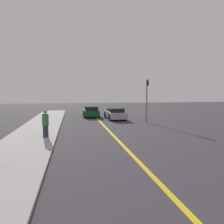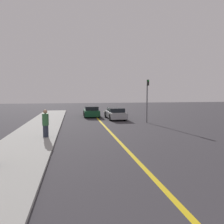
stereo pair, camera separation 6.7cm
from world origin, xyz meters
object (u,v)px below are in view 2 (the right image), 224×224
object	(u,v)px
car_near_right_lane	(115,113)
traffic_light	(147,97)
car_ahead_center	(91,112)
pedestrian_far_standing	(46,123)

from	to	relation	value
car_near_right_lane	traffic_light	size ratio (longest dim) A/B	1.11
car_ahead_center	pedestrian_far_standing	xyz separation A→B (m)	(-3.92, -12.22, 0.37)
car_ahead_center	pedestrian_far_standing	size ratio (longest dim) A/B	2.40
pedestrian_far_standing	traffic_light	xyz separation A→B (m)	(8.78, 5.88, 1.55)
car_near_right_lane	pedestrian_far_standing	world-z (taller)	pedestrian_far_standing
car_ahead_center	pedestrian_far_standing	world-z (taller)	pedestrian_far_standing
car_ahead_center	traffic_light	xyz separation A→B (m)	(4.86, -6.34, 1.92)
car_near_right_lane	traffic_light	world-z (taller)	traffic_light
car_near_right_lane	traffic_light	xyz separation A→B (m)	(2.45, -3.49, 1.91)
car_near_right_lane	pedestrian_far_standing	size ratio (longest dim) A/B	2.62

